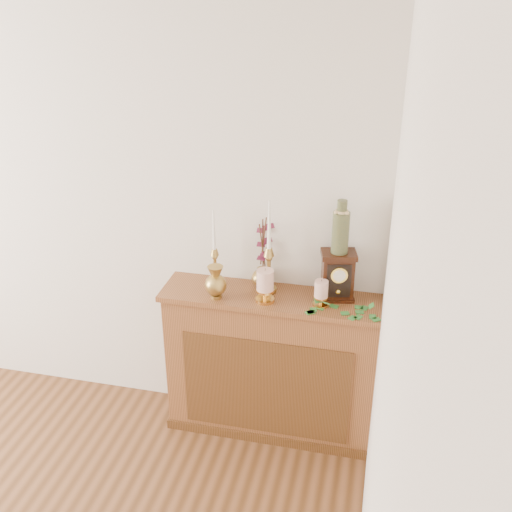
% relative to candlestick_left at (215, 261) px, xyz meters
% --- Properties ---
extents(console_shelf, '(1.24, 0.34, 0.93)m').
position_rel_candlestick_left_xyz_m(console_shelf, '(0.34, -0.05, -0.64)').
color(console_shelf, brown).
rests_on(console_shelf, ground).
extents(candlestick_left, '(0.08, 0.08, 0.45)m').
position_rel_candlestick_left_xyz_m(candlestick_left, '(0.00, 0.00, 0.00)').
color(candlestick_left, '#A79042').
rests_on(candlestick_left, console_shelf).
extents(candlestick_center, '(0.09, 0.09, 0.54)m').
position_rel_candlestick_left_xyz_m(candlestick_center, '(0.31, -0.01, 0.03)').
color(candlestick_center, '#A79042').
rests_on(candlestick_center, console_shelf).
extents(bud_vase, '(0.12, 0.12, 0.19)m').
position_rel_candlestick_left_xyz_m(bud_vase, '(0.05, -0.15, -0.05)').
color(bud_vase, '#A79042').
rests_on(bud_vase, console_shelf).
extents(ginger_jar, '(0.18, 0.19, 0.44)m').
position_rel_candlestick_left_xyz_m(ginger_jar, '(0.27, 0.06, 0.05)').
color(ginger_jar, '#A79042').
rests_on(ginger_jar, console_shelf).
extents(pillar_candle_left, '(0.10, 0.10, 0.20)m').
position_rel_candlestick_left_xyz_m(pillar_candle_left, '(0.32, -0.13, -0.04)').
color(pillar_candle_left, '#E2AA4F').
rests_on(pillar_candle_left, console_shelf).
extents(pillar_candle_right, '(0.08, 0.08, 0.16)m').
position_rel_candlestick_left_xyz_m(pillar_candle_right, '(0.61, -0.11, -0.07)').
color(pillar_candle_right, '#E2AA4F').
rests_on(pillar_candle_right, console_shelf).
extents(ivy_garland, '(0.41, 0.17, 0.07)m').
position_rel_candlestick_left_xyz_m(ivy_garland, '(0.75, -0.14, -0.14)').
color(ivy_garland, '#2A6928').
rests_on(ivy_garland, console_shelf).
extents(mantel_clock, '(0.21, 0.17, 0.28)m').
position_rel_candlestick_left_xyz_m(mantel_clock, '(0.69, -0.01, -0.01)').
color(mantel_clock, black).
rests_on(mantel_clock, console_shelf).
extents(ceramic_vase, '(0.09, 0.09, 0.29)m').
position_rel_candlestick_left_xyz_m(ceramic_vase, '(0.69, -0.00, 0.26)').
color(ceramic_vase, '#1C382D').
rests_on(ceramic_vase, mantel_clock).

